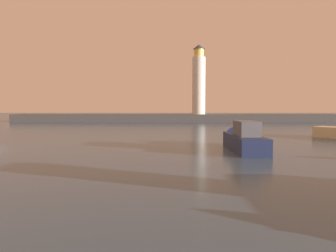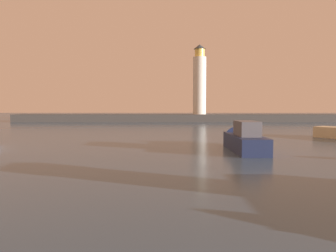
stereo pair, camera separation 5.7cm
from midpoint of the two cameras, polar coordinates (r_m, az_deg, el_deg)
ground_plane at (r=32.36m, az=2.60°, el=-2.00°), size 220.00×220.00×0.00m
breakwater at (r=62.77m, az=1.61°, el=1.47°), size 64.79×4.96×1.52m
lighthouse at (r=63.16m, az=5.80°, el=8.11°), size 2.60×2.60×13.84m
motorboat_2 at (r=23.88m, az=13.43°, el=-2.33°), size 2.02×7.66×2.46m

